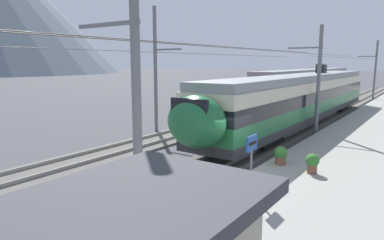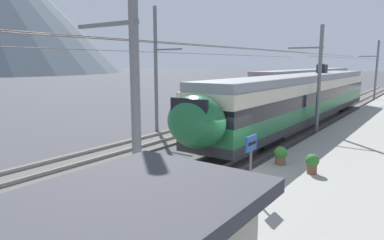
{
  "view_description": "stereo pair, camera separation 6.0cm",
  "coord_description": "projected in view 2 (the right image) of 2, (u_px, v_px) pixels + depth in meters",
  "views": [
    {
      "loc": [
        -12.43,
        -6.76,
        4.72
      ],
      "look_at": [
        0.65,
        2.49,
        2.04
      ],
      "focal_mm": 32.24,
      "sensor_mm": 36.0,
      "label": 1
    },
    {
      "loc": [
        -12.39,
        -6.81,
        4.72
      ],
      "look_at": [
        0.65,
        2.49,
        2.04
      ],
      "focal_mm": 32.24,
      "sensor_mm": 36.0,
      "label": 2
    }
  ],
  "objects": [
    {
      "name": "catenary_mast_east",
      "position": [
        375.0,
        70.0,
        41.08
      ],
      "size": [
        40.13,
        2.23,
        7.29
      ],
      "color": "slate",
      "rests_on": "ground"
    },
    {
      "name": "potted_plant_by_shelter",
      "position": [
        281.0,
        154.0,
        14.8
      ],
      "size": [
        0.57,
        0.57,
        0.79
      ],
      "color": "brown",
      "rests_on": "platform_slab"
    },
    {
      "name": "track_far",
      "position": [
        120.0,
        150.0,
        18.5
      ],
      "size": [
        120.0,
        3.0,
        0.28
      ],
      "color": "#5B5651",
      "rests_on": "ground"
    },
    {
      "name": "ground_plane",
      "position": [
        231.0,
        175.0,
        14.63
      ],
      "size": [
        400.0,
        400.0,
        0.0
      ],
      "primitive_type": "plane",
      "color": "#424247"
    },
    {
      "name": "passenger_walking",
      "position": [
        184.0,
        212.0,
        7.92
      ],
      "size": [
        0.53,
        0.22,
        1.69
      ],
      "color": "#383842",
      "rests_on": "platform_slab"
    },
    {
      "name": "handbag_beside_passenger",
      "position": [
        200.0,
        235.0,
        8.47
      ],
      "size": [
        0.32,
        0.18,
        0.44
      ],
      "color": "#472D1E",
      "rests_on": "platform_slab"
    },
    {
      "name": "train_far_track",
      "position": [
        309.0,
        82.0,
        44.25
      ],
      "size": [
        32.75,
        2.85,
        4.27
      ],
      "color": "#2D2D30",
      "rests_on": "track_far"
    },
    {
      "name": "track_near",
      "position": [
        206.0,
        168.0,
        15.34
      ],
      "size": [
        120.0,
        3.0,
        0.28
      ],
      "color": "#5B5651",
      "rests_on": "ground"
    },
    {
      "name": "train_near_platform",
      "position": [
        303.0,
        97.0,
        25.42
      ],
      "size": [
        29.1,
        3.0,
        4.27
      ],
      "color": "#2D2D30",
      "rests_on": "track_near"
    },
    {
      "name": "platform_slab",
      "position": [
        361.0,
        197.0,
        11.71
      ],
      "size": [
        120.0,
        8.22,
        0.37
      ],
      "primitive_type": "cube",
      "color": "gray",
      "rests_on": "ground"
    },
    {
      "name": "catenary_mast_west",
      "position": [
        131.0,
        80.0,
        8.62
      ],
      "size": [
        40.13,
        2.23,
        8.34
      ],
      "color": "slate",
      "rests_on": "ground"
    },
    {
      "name": "catenary_mast_far_side",
      "position": [
        157.0,
        69.0,
        23.18
      ],
      "size": [
        40.13,
        2.35,
        8.39
      ],
      "color": "slate",
      "rests_on": "ground"
    },
    {
      "name": "catenary_mast_mid",
      "position": [
        317.0,
        79.0,
        21.79
      ],
      "size": [
        40.13,
        2.23,
        7.02
      ],
      "color": "slate",
      "rests_on": "ground"
    },
    {
      "name": "platform_sign",
      "position": [
        251.0,
        152.0,
        11.13
      ],
      "size": [
        0.7,
        0.08,
        2.03
      ],
      "color": "#59595B",
      "rests_on": "platform_slab"
    },
    {
      "name": "potted_plant_platform_edge",
      "position": [
        312.0,
        162.0,
        13.57
      ],
      "size": [
        0.53,
        0.53,
        0.79
      ],
      "color": "brown",
      "rests_on": "platform_slab"
    }
  ]
}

